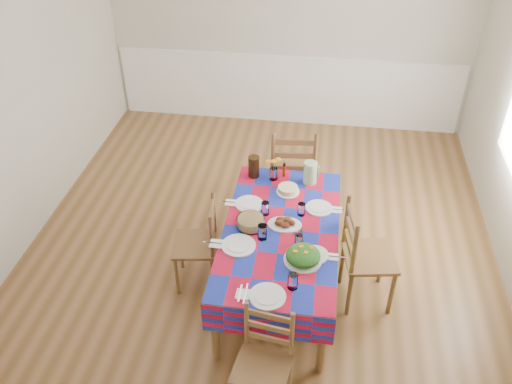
{
  "coord_description": "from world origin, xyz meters",
  "views": [
    {
      "loc": [
        0.52,
        -3.99,
        3.57
      ],
      "look_at": [
        -0.0,
        -0.36,
        0.87
      ],
      "focal_mm": 38.0,
      "sensor_mm": 36.0,
      "label": 1
    }
  ],
  "objects_px": {
    "tea_pitcher": "(254,167)",
    "chair_near": "(264,363)",
    "chair_right": "(364,257)",
    "chair_left": "(199,244)",
    "dining_table": "(281,236)",
    "green_pitcher": "(310,173)",
    "chair_far": "(293,172)",
    "meat_platter": "(285,223)"
  },
  "relations": [
    {
      "from": "tea_pitcher",
      "to": "chair_near",
      "type": "height_order",
      "value": "tea_pitcher"
    },
    {
      "from": "chair_right",
      "to": "chair_left",
      "type": "bearing_deg",
      "value": 79.32
    },
    {
      "from": "chair_near",
      "to": "chair_left",
      "type": "xyz_separation_m",
      "value": [
        -0.71,
        1.12,
        0.01
      ]
    },
    {
      "from": "dining_table",
      "to": "green_pitcher",
      "type": "xyz_separation_m",
      "value": [
        0.19,
        0.71,
        0.18
      ]
    },
    {
      "from": "dining_table",
      "to": "chair_left",
      "type": "bearing_deg",
      "value": 179.51
    },
    {
      "from": "chair_right",
      "to": "dining_table",
      "type": "bearing_deg",
      "value": 79.23
    },
    {
      "from": "chair_far",
      "to": "dining_table",
      "type": "bearing_deg",
      "value": 84.48
    },
    {
      "from": "meat_platter",
      "to": "chair_far",
      "type": "distance_m",
      "value": 1.06
    },
    {
      "from": "meat_platter",
      "to": "green_pitcher",
      "type": "distance_m",
      "value": 0.68
    },
    {
      "from": "green_pitcher",
      "to": "chair_near",
      "type": "distance_m",
      "value": 1.87
    },
    {
      "from": "dining_table",
      "to": "chair_near",
      "type": "height_order",
      "value": "chair_near"
    },
    {
      "from": "dining_table",
      "to": "tea_pitcher",
      "type": "relative_size",
      "value": 8.5
    },
    {
      "from": "green_pitcher",
      "to": "chair_left",
      "type": "xyz_separation_m",
      "value": [
        -0.89,
        -0.7,
        -0.36
      ]
    },
    {
      "from": "chair_far",
      "to": "chair_right",
      "type": "distance_m",
      "value": 1.31
    },
    {
      "from": "dining_table",
      "to": "chair_far",
      "type": "relative_size",
      "value": 1.68
    },
    {
      "from": "meat_platter",
      "to": "chair_right",
      "type": "bearing_deg",
      "value": -5.58
    },
    {
      "from": "green_pitcher",
      "to": "tea_pitcher",
      "type": "height_order",
      "value": "green_pitcher"
    },
    {
      "from": "meat_platter",
      "to": "chair_left",
      "type": "xyz_separation_m",
      "value": [
        -0.73,
        -0.05,
        -0.28
      ]
    },
    {
      "from": "green_pitcher",
      "to": "tea_pitcher",
      "type": "relative_size",
      "value": 1.02
    },
    {
      "from": "meat_platter",
      "to": "tea_pitcher",
      "type": "bearing_deg",
      "value": 117.8
    },
    {
      "from": "chair_left",
      "to": "chair_right",
      "type": "xyz_separation_m",
      "value": [
        1.4,
        -0.01,
        0.06
      ]
    },
    {
      "from": "dining_table",
      "to": "chair_left",
      "type": "relative_size",
      "value": 2.03
    },
    {
      "from": "green_pitcher",
      "to": "chair_far",
      "type": "relative_size",
      "value": 0.2
    },
    {
      "from": "meat_platter",
      "to": "chair_far",
      "type": "relative_size",
      "value": 0.27
    },
    {
      "from": "dining_table",
      "to": "chair_left",
      "type": "height_order",
      "value": "chair_left"
    },
    {
      "from": "dining_table",
      "to": "tea_pitcher",
      "type": "bearing_deg",
      "value": 114.43
    },
    {
      "from": "tea_pitcher",
      "to": "chair_near",
      "type": "distance_m",
      "value": 1.92
    },
    {
      "from": "tea_pitcher",
      "to": "chair_left",
      "type": "height_order",
      "value": "tea_pitcher"
    },
    {
      "from": "tea_pitcher",
      "to": "chair_right",
      "type": "distance_m",
      "value": 1.31
    },
    {
      "from": "green_pitcher",
      "to": "chair_near",
      "type": "relative_size",
      "value": 0.25
    },
    {
      "from": "chair_left",
      "to": "chair_right",
      "type": "relative_size",
      "value": 0.89
    },
    {
      "from": "chair_left",
      "to": "chair_right",
      "type": "bearing_deg",
      "value": 80.88
    },
    {
      "from": "meat_platter",
      "to": "green_pitcher",
      "type": "xyz_separation_m",
      "value": [
        0.17,
        0.65,
        0.08
      ]
    },
    {
      "from": "meat_platter",
      "to": "green_pitcher",
      "type": "height_order",
      "value": "green_pitcher"
    },
    {
      "from": "chair_near",
      "to": "meat_platter",
      "type": "bearing_deg",
      "value": 98.05
    },
    {
      "from": "dining_table",
      "to": "green_pitcher",
      "type": "relative_size",
      "value": 8.31
    },
    {
      "from": "tea_pitcher",
      "to": "meat_platter",
      "type": "bearing_deg",
      "value": -62.2
    },
    {
      "from": "chair_left",
      "to": "dining_table",
      "type": "bearing_deg",
      "value": 80.96
    },
    {
      "from": "meat_platter",
      "to": "chair_near",
      "type": "relative_size",
      "value": 0.34
    },
    {
      "from": "green_pitcher",
      "to": "chair_left",
      "type": "height_order",
      "value": "green_pitcher"
    },
    {
      "from": "chair_near",
      "to": "chair_left",
      "type": "bearing_deg",
      "value": 131.27
    },
    {
      "from": "green_pitcher",
      "to": "chair_left",
      "type": "bearing_deg",
      "value": -141.86
    }
  ]
}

